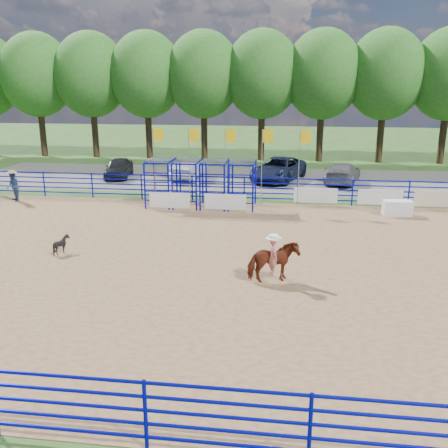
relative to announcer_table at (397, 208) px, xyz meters
The scene contains 14 objects.
ground 11.50m from the announcer_table, 134.64° to the right, with size 120.00×120.00×0.00m, color #3C6227.
arena_dirt 11.50m from the announcer_table, 134.64° to the right, with size 30.00×20.00×0.02m, color #96714B.
gravel_strip 11.97m from the announcer_table, 132.48° to the left, with size 40.00×10.00×0.01m, color #656359.
announcer_table is the anchor object (origin of this frame).
horse_and_rider 11.43m from the announcer_table, 121.89° to the right, with size 1.88×1.34×2.36m.
calf 16.52m from the announcer_table, 151.68° to the right, with size 0.60×0.68×0.75m, color black.
spectator_cowboy 21.21m from the announcer_table, behind, with size 1.04×1.05×1.76m.
car_a 19.57m from the announcer_table, 154.71° to the left, with size 1.63×4.05×1.38m, color black.
car_b 15.30m from the announcer_table, 145.54° to the left, with size 1.56×4.47×1.47m, color #95989D.
car_c 10.82m from the announcer_table, 125.83° to the left, with size 2.59×5.61×1.56m, color #151B36.
car_d 8.60m from the announcer_table, 103.33° to the left, with size 1.94×4.77×1.38m, color slate.
perimeter_fence 11.50m from the announcer_table, 134.64° to the right, with size 30.10×20.10×1.50m.
chute_assembly 10.03m from the announcer_table, behind, with size 19.32×2.41×4.20m.
treeline 20.82m from the announcer_table, 114.38° to the left, with size 56.40×6.40×11.24m.
Camera 1 is at (2.46, -17.61, 6.71)m, focal length 40.00 mm.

